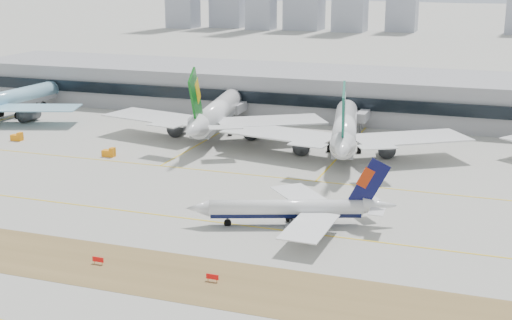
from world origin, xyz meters
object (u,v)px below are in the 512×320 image
at_px(widebody_korean, 6,101).
at_px(widebody_cathay, 345,130).
at_px(terminal, 330,92).
at_px(widebody_eva, 216,114).
at_px(taxiing_airliner, 293,209).

bearing_deg(widebody_korean, widebody_cathay, -90.64).
bearing_deg(widebody_cathay, widebody_korean, 74.92).
bearing_deg(terminal, widebody_eva, -118.00).
distance_m(taxiing_airliner, widebody_cathay, 61.13).
distance_m(taxiing_airliner, widebody_eva, 83.10).
height_order(taxiing_airliner, widebody_korean, widebody_korean).
xyz_separation_m(taxiing_airliner, widebody_eva, (-45.67, 69.35, 3.23)).
xyz_separation_m(taxiing_airliner, widebody_korean, (-124.70, 69.41, 2.55)).
height_order(taxiing_airliner, widebody_eva, widebody_eva).
height_order(widebody_korean, widebody_cathay, widebody_cathay).
distance_m(widebody_cathay, terminal, 58.11).
distance_m(widebody_eva, terminal, 53.21).
xyz_separation_m(taxiing_airliner, terminal, (-20.69, 116.33, 4.02)).
xyz_separation_m(widebody_korean, widebody_cathay, (121.65, -8.44, 0.58)).
bearing_deg(taxiing_airliner, terminal, -100.08).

